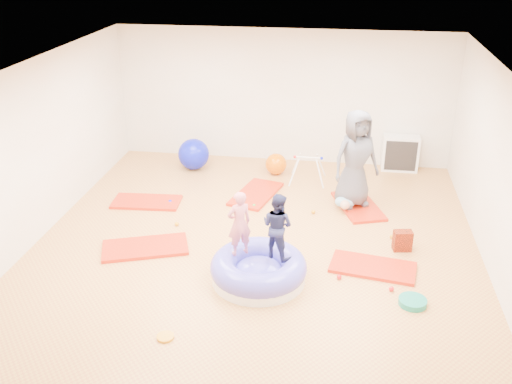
# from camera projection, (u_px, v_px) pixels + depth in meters

# --- Properties ---
(room) EXTENTS (7.01, 8.01, 2.81)m
(room) POSITION_uv_depth(u_px,v_px,m) (253.00, 169.00, 8.30)
(room) COLOR gold
(room) RESTS_ON ground
(gym_mat_front_left) EXTENTS (1.47, 1.07, 0.06)m
(gym_mat_front_left) POSITION_uv_depth(u_px,v_px,m) (145.00, 247.00, 8.97)
(gym_mat_front_left) COLOR red
(gym_mat_front_left) RESTS_ON ground
(gym_mat_mid_left) EXTENTS (1.27, 0.70, 0.05)m
(gym_mat_mid_left) POSITION_uv_depth(u_px,v_px,m) (147.00, 202.00, 10.47)
(gym_mat_mid_left) COLOR red
(gym_mat_mid_left) RESTS_ON ground
(gym_mat_center_back) EXTENTS (0.94, 1.40, 0.05)m
(gym_mat_center_back) POSITION_uv_depth(u_px,v_px,m) (256.00, 194.00, 10.78)
(gym_mat_center_back) COLOR red
(gym_mat_center_back) RESTS_ON ground
(gym_mat_right) EXTENTS (1.32, 0.81, 0.05)m
(gym_mat_right) POSITION_uv_depth(u_px,v_px,m) (373.00, 267.00, 8.45)
(gym_mat_right) COLOR red
(gym_mat_right) RESTS_ON ground
(gym_mat_rear_right) EXTENTS (1.02, 1.40, 0.05)m
(gym_mat_rear_right) POSITION_uv_depth(u_px,v_px,m) (358.00, 206.00, 10.32)
(gym_mat_rear_right) COLOR red
(gym_mat_rear_right) RESTS_ON ground
(inflatable_cushion) EXTENTS (1.38, 1.38, 0.44)m
(inflatable_cushion) POSITION_uv_depth(u_px,v_px,m) (259.00, 270.00, 8.12)
(inflatable_cushion) COLOR white
(inflatable_cushion) RESTS_ON ground
(child_pink) EXTENTS (0.43, 0.39, 0.98)m
(child_pink) POSITION_uv_depth(u_px,v_px,m) (239.00, 220.00, 7.95)
(child_pink) COLOR #DA6D79
(child_pink) RESTS_ON inflatable_cushion
(child_navy) EXTENTS (0.59, 0.54, 0.97)m
(child_navy) POSITION_uv_depth(u_px,v_px,m) (277.00, 223.00, 7.89)
(child_navy) COLOR #20234B
(child_navy) RESTS_ON inflatable_cushion
(adult_caregiver) EXTENTS (1.02, 0.91, 1.75)m
(adult_caregiver) POSITION_uv_depth(u_px,v_px,m) (356.00, 159.00, 9.98)
(adult_caregiver) COLOR #4E4E58
(adult_caregiver) RESTS_ON gym_mat_rear_right
(infant) EXTENTS (0.36, 0.37, 0.21)m
(infant) POSITION_uv_depth(u_px,v_px,m) (345.00, 203.00, 10.13)
(infant) COLOR #7FB1CF
(infant) RESTS_ON gym_mat_rear_right
(ball_pit_balls) EXTENTS (4.02, 2.37, 0.07)m
(ball_pit_balls) POSITION_uv_depth(u_px,v_px,m) (285.00, 232.00, 9.41)
(ball_pit_balls) COLOR green
(ball_pit_balls) RESTS_ON ground
(exercise_ball_blue) EXTENTS (0.65, 0.65, 0.65)m
(exercise_ball_blue) POSITION_uv_depth(u_px,v_px,m) (194.00, 154.00, 11.86)
(exercise_ball_blue) COLOR #0C14CF
(exercise_ball_blue) RESTS_ON ground
(exercise_ball_orange) EXTENTS (0.43, 0.43, 0.43)m
(exercise_ball_orange) POSITION_uv_depth(u_px,v_px,m) (276.00, 164.00, 11.65)
(exercise_ball_orange) COLOR #E66600
(exercise_ball_orange) RESTS_ON ground
(infant_play_gym) EXTENTS (0.70, 0.67, 0.54)m
(infant_play_gym) POSITION_uv_depth(u_px,v_px,m) (308.00, 165.00, 11.21)
(infant_play_gym) COLOR white
(infant_play_gym) RESTS_ON ground
(cube_shelf) EXTENTS (0.73, 0.36, 0.73)m
(cube_shelf) POSITION_uv_depth(u_px,v_px,m) (400.00, 153.00, 11.79)
(cube_shelf) COLOR white
(cube_shelf) RESTS_ON ground
(balance_disc) EXTENTS (0.38, 0.38, 0.08)m
(balance_disc) POSITION_uv_depth(u_px,v_px,m) (413.00, 302.00, 7.64)
(balance_disc) COLOR #168270
(balance_disc) RESTS_ON ground
(backpack) EXTENTS (0.31, 0.22, 0.33)m
(backpack) POSITION_uv_depth(u_px,v_px,m) (402.00, 241.00, 8.89)
(backpack) COLOR #B92805
(backpack) RESTS_ON ground
(yellow_toy) EXTENTS (0.22, 0.22, 0.03)m
(yellow_toy) POSITION_uv_depth(u_px,v_px,m) (165.00, 337.00, 7.02)
(yellow_toy) COLOR orange
(yellow_toy) RESTS_ON ground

